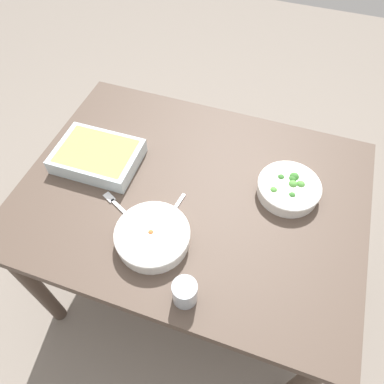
% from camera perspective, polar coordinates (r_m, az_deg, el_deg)
% --- Properties ---
extents(ground_plane, '(6.00, 6.00, 0.00)m').
position_cam_1_polar(ground_plane, '(1.92, -0.00, -13.15)').
color(ground_plane, slate).
extents(dining_table, '(1.20, 0.90, 0.74)m').
position_cam_1_polar(dining_table, '(1.35, -0.00, -2.26)').
color(dining_table, '#4C3D33').
rests_on(dining_table, ground_plane).
extents(stew_bowl, '(0.24, 0.24, 0.06)m').
position_cam_1_polar(stew_bowl, '(1.15, -6.22, -6.92)').
color(stew_bowl, white).
rests_on(stew_bowl, dining_table).
extents(broccoli_bowl, '(0.22, 0.22, 0.06)m').
position_cam_1_polar(broccoli_bowl, '(1.29, 14.95, 0.61)').
color(broccoli_bowl, white).
rests_on(broccoli_bowl, dining_table).
extents(baking_dish, '(0.30, 0.22, 0.06)m').
position_cam_1_polar(baking_dish, '(1.38, -14.63, 5.55)').
color(baking_dish, silver).
rests_on(baking_dish, dining_table).
extents(drink_cup, '(0.07, 0.07, 0.08)m').
position_cam_1_polar(drink_cup, '(1.06, -1.13, -15.57)').
color(drink_cup, '#B2BCC6').
rests_on(drink_cup, dining_table).
extents(spoon_by_stew, '(0.05, 0.18, 0.01)m').
position_cam_1_polar(spoon_by_stew, '(1.21, -3.79, -4.16)').
color(spoon_by_stew, silver).
rests_on(spoon_by_stew, dining_table).
extents(fork_on_table, '(0.17, 0.10, 0.01)m').
position_cam_1_polar(fork_on_table, '(1.26, -11.47, -2.23)').
color(fork_on_table, silver).
rests_on(fork_on_table, dining_table).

